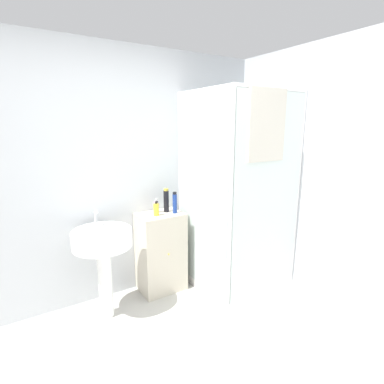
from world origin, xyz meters
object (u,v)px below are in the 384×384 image
Objects in this scene: soap_dispenser at (156,209)px; lotion_bottle_white at (156,207)px; shampoo_bottle_blue at (175,203)px; shampoo_bottle_tall_black at (166,200)px; sink at (103,248)px.

lotion_bottle_white is at bearing 65.48° from soap_dispenser.
soap_dispenser is at bearing 174.23° from shampoo_bottle_blue.
lotion_bottle_white is (-0.16, 0.12, -0.05)m from shampoo_bottle_blue.
shampoo_bottle_blue is 1.45× the size of lotion_bottle_white.
shampoo_bottle_tall_black reaches higher than soap_dispenser.
soap_dispenser is at bearing 11.21° from sink.
soap_dispenser is 1.01× the size of lotion_bottle_white.
lotion_bottle_white is at bearing 142.87° from shampoo_bottle_blue.
shampoo_bottle_blue is 0.20m from lotion_bottle_white.
lotion_bottle_white is (0.63, 0.22, 0.23)m from sink.
shampoo_bottle_tall_black is at bearing 14.14° from sink.
lotion_bottle_white reaches higher than sink.
soap_dispenser is at bearing -155.23° from shampoo_bottle_tall_black.
sink is at bearing -168.79° from soap_dispenser.
shampoo_bottle_blue is at bearing -5.77° from soap_dispenser.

